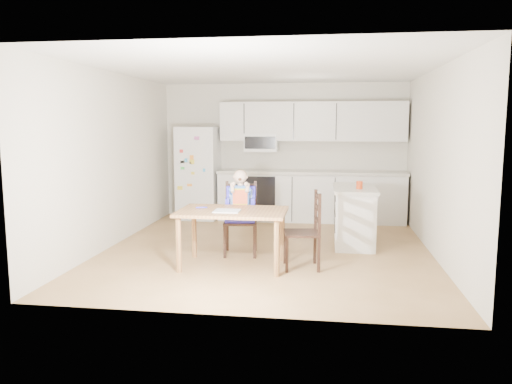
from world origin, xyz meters
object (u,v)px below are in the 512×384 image
object	(u,v)px
kitchen_island	(354,216)
chair_side	(309,225)
refrigerator	(199,173)
dining_table	(232,218)
red_cup	(359,185)
chair_booster	(241,203)

from	to	relation	value
kitchen_island	chair_side	xyz separation A→B (m)	(-0.60, -1.30, 0.11)
refrigerator	dining_table	distance (m)	3.30
kitchen_island	red_cup	bearing A→B (deg)	-76.23
chair_booster	chair_side	world-z (taller)	chair_booster
chair_booster	dining_table	bearing A→B (deg)	-96.03
refrigerator	chair_booster	size ratio (longest dim) A/B	1.47
refrigerator	kitchen_island	bearing A→B (deg)	-31.29
red_cup	chair_side	world-z (taller)	red_cup
refrigerator	red_cup	world-z (taller)	refrigerator
kitchen_island	chair_booster	bearing A→B (deg)	-154.20
dining_table	kitchen_island	bearing A→B (deg)	41.49
chair_booster	chair_side	distance (m)	1.11
chair_side	chair_booster	bearing A→B (deg)	-128.65
chair_booster	kitchen_island	bearing A→B (deg)	19.26
kitchen_island	red_cup	size ratio (longest dim) A/B	10.24
red_cup	refrigerator	bearing A→B (deg)	146.13
kitchen_island	chair_booster	size ratio (longest dim) A/B	1.00
refrigerator	dining_table	world-z (taller)	refrigerator
dining_table	chair_side	world-z (taller)	chair_side
dining_table	chair_booster	distance (m)	0.62
refrigerator	chair_booster	distance (m)	2.73
kitchen_island	red_cup	world-z (taller)	red_cup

